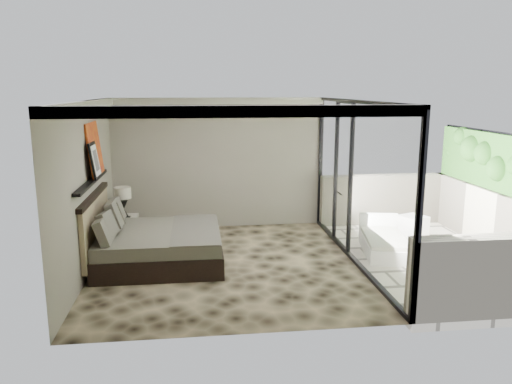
{
  "coord_description": "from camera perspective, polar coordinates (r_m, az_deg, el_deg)",
  "views": [
    {
      "loc": [
        -0.48,
        -8.17,
        2.99
      ],
      "look_at": [
        0.56,
        0.4,
        1.19
      ],
      "focal_mm": 35.0,
      "sensor_mm": 36.0,
      "label": 1
    }
  ],
  "objects": [
    {
      "name": "framed_print",
      "position": [
        8.66,
        -17.96,
        3.47
      ],
      "size": [
        0.11,
        0.5,
        0.6
      ],
      "primitive_type": "cube",
      "rotation": [
        0.0,
        -0.14,
        0.0
      ],
      "color": "black",
      "rests_on": "picture_ledge"
    },
    {
      "name": "left_wall",
      "position": [
        8.5,
        -18.76,
        0.36
      ],
      "size": [
        0.02,
        5.0,
        2.8
      ],
      "primitive_type": "cube",
      "color": "gray",
      "rests_on": "floor"
    },
    {
      "name": "foliage_hedge",
      "position": [
        9.98,
        27.17,
        2.75
      ],
      "size": [
        0.36,
        4.6,
        1.1
      ],
      "primitive_type": null,
      "color": "#2A6A21",
      "rests_on": "parapet_far"
    },
    {
      "name": "bed",
      "position": [
        8.87,
        -11.58,
        -5.78
      ],
      "size": [
        2.17,
        2.1,
        1.2
      ],
      "color": "black",
      "rests_on": "floor"
    },
    {
      "name": "ottoman",
      "position": [
        10.66,
        17.5,
        -3.81
      ],
      "size": [
        0.6,
        0.6,
        0.46
      ],
      "primitive_type": "cube",
      "rotation": [
        0.0,
        0.0,
        0.4
      ],
      "color": "white",
      "rests_on": "terrace_slab"
    },
    {
      "name": "floor",
      "position": [
        8.71,
        -3.4,
        -8.33
      ],
      "size": [
        5.0,
        5.0,
        0.0
      ],
      "primitive_type": "plane",
      "color": "black",
      "rests_on": "ground"
    },
    {
      "name": "terrace_slab",
      "position": [
        9.69,
        19.52,
        -7.29
      ],
      "size": [
        3.0,
        5.0,
        0.12
      ],
      "primitive_type": "cube",
      "color": "beige",
      "rests_on": "ground"
    },
    {
      "name": "nightstand",
      "position": [
        10.21,
        -14.88,
        -4.07
      ],
      "size": [
        0.71,
        0.71,
        0.55
      ],
      "primitive_type": "cube",
      "rotation": [
        0.0,
        0.0,
        -0.36
      ],
      "color": "black",
      "rests_on": "floor"
    },
    {
      "name": "lounger",
      "position": [
        9.59,
        14.42,
        -5.65
      ],
      "size": [
        0.99,
        1.59,
        0.58
      ],
      "rotation": [
        0.0,
        0.0,
        -0.18
      ],
      "color": "white",
      "rests_on": "terrace_slab"
    },
    {
      "name": "abstract_canvas",
      "position": [
        8.97,
        -17.99,
        4.7
      ],
      "size": [
        0.13,
        0.9,
        0.9
      ],
      "primitive_type": "cube",
      "rotation": [
        0.0,
        -0.1,
        0.0
      ],
      "color": "#B1210F",
      "rests_on": "picture_ledge"
    },
    {
      "name": "table_lamp",
      "position": [
        10.04,
        -14.98,
        -0.66
      ],
      "size": [
        0.32,
        0.32,
        0.59
      ],
      "color": "black",
      "rests_on": "nightstand"
    },
    {
      "name": "parapet_far",
      "position": [
        10.19,
        26.59,
        -3.37
      ],
      "size": [
        0.3,
        5.0,
        1.1
      ],
      "primitive_type": "cube",
      "color": "#B5A993",
      "rests_on": "terrace_slab"
    },
    {
      "name": "picture_ledge",
      "position": [
        8.57,
        -18.28,
        1.16
      ],
      "size": [
        0.12,
        2.2,
        0.05
      ],
      "primitive_type": "cube",
      "color": "black",
      "rests_on": "left_wall"
    },
    {
      "name": "ceiling",
      "position": [
        8.18,
        -3.64,
        10.34
      ],
      "size": [
        4.5,
        5.0,
        0.02
      ],
      "primitive_type": "cube",
      "color": "silver",
      "rests_on": "back_wall"
    },
    {
      "name": "glass_wall",
      "position": [
        8.75,
        11.35,
        1.07
      ],
      "size": [
        0.08,
        5.0,
        2.8
      ],
      "primitive_type": "cube",
      "color": "white",
      "rests_on": "floor"
    },
    {
      "name": "back_wall",
      "position": [
        10.78,
        -4.33,
        3.25
      ],
      "size": [
        4.5,
        0.02,
        2.8
      ],
      "primitive_type": "cube",
      "color": "gray",
      "rests_on": "floor"
    }
  ]
}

